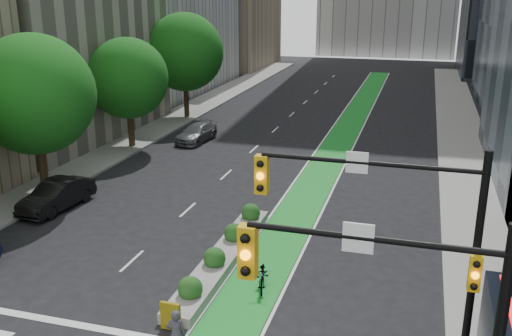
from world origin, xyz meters
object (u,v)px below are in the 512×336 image
Objects in this scene: parked_car_left_mid at (57,195)px; parked_car_left_far at (197,133)px; median_planter at (223,253)px; bicycle at (263,275)px; cyclist at (176,334)px.

parked_car_left_far is at bearing 88.39° from parked_car_left_mid.
bicycle is (2.16, -1.58, 0.12)m from median_planter.
cyclist reaches higher than parked_car_left_far.
median_planter is at bearing -58.59° from parked_car_left_far.
parked_car_left_mid is at bearing -57.45° from cyclist.
cyclist is at bearing -118.67° from bicycle.
parked_car_left_far reaches higher than bicycle.
cyclist is 26.06m from parked_car_left_far.
parked_car_left_far is (1.81, 14.63, -0.11)m from parked_car_left_mid.
median_planter is 5.47× the size of bicycle.
bicycle is at bearing -121.22° from cyclist.
parked_car_left_far is (-8.40, 17.84, 0.26)m from median_planter.
cyclist is 0.39× the size of parked_car_left_far.
cyclist is at bearing -63.13° from parked_car_left_far.
parked_car_left_mid is at bearing -90.87° from parked_car_left_far.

